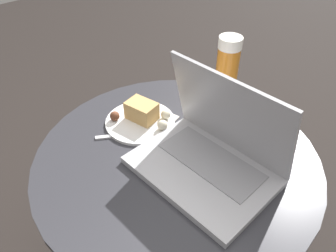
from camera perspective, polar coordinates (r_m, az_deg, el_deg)
table at (r=0.95m, az=1.37°, el=-10.29°), size 0.74×0.74×0.50m
napkin at (r=0.98m, az=-3.83°, el=1.46°), size 0.19×0.15×0.00m
laptop at (r=0.80m, az=7.48°, el=-4.57°), size 0.35×0.25×0.25m
beer_glass at (r=0.95m, az=10.06°, el=8.40°), size 0.06×0.06×0.24m
snack_plate at (r=0.96m, az=-4.61°, el=1.55°), size 0.20×0.20×0.06m
fork at (r=0.93m, az=-6.37°, el=-1.40°), size 0.11×0.16×0.00m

